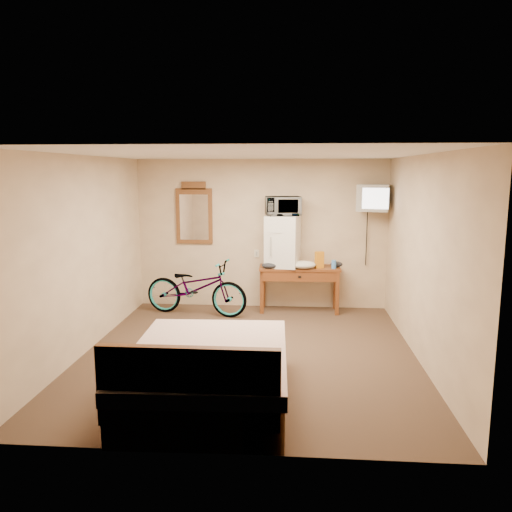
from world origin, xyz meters
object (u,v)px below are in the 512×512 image
at_px(mini_fridge, 283,241).
at_px(blue_cup, 334,264).
at_px(desk, 299,274).
at_px(bed, 207,374).
at_px(bicycle, 196,287).
at_px(crt_television, 373,198).
at_px(microwave, 283,206).
at_px(wall_mirror, 194,214).

bearing_deg(mini_fridge, blue_cup, -7.28).
xyz_separation_m(desk, mini_fridge, (-0.28, 0.04, 0.54)).
distance_m(mini_fridge, bed, 3.58).
distance_m(bicycle, bed, 3.16).
height_order(blue_cup, bed, bed).
relative_size(crt_television, bed, 0.30).
xyz_separation_m(mini_fridge, bed, (-0.66, -3.41, -0.88)).
bearing_deg(bed, desk, 74.36).
bearing_deg(bicycle, mini_fridge, -65.11).
height_order(microwave, crt_television, crt_television).
distance_m(blue_cup, bicycle, 2.26).
bearing_deg(bed, microwave, 78.98).
bearing_deg(microwave, mini_fridge, -132.53).
relative_size(wall_mirror, bed, 0.49).
bearing_deg(blue_cup, wall_mirror, 171.66).
distance_m(blue_cup, crt_television, 1.23).
bearing_deg(mini_fridge, crt_television, -0.59).
bearing_deg(blue_cup, bed, -114.34).
bearing_deg(blue_cup, microwave, 172.71).
distance_m(wall_mirror, bicycle, 1.28).
bearing_deg(bed, wall_mirror, 103.02).
bearing_deg(microwave, desk, -15.98).
xyz_separation_m(desk, microwave, (-0.28, 0.04, 1.12)).
relative_size(desk, bed, 0.63).
relative_size(mini_fridge, bed, 0.40).
height_order(desk, wall_mirror, wall_mirror).
bearing_deg(crt_television, microwave, 179.40).
bearing_deg(blue_cup, bicycle, -174.00).
relative_size(mini_fridge, wall_mirror, 0.81).
distance_m(blue_cup, wall_mirror, 2.49).
bearing_deg(mini_fridge, microwave, 56.27).
bearing_deg(blue_cup, mini_fridge, 172.72).
xyz_separation_m(microwave, bicycle, (-1.38, -0.34, -1.30)).
relative_size(wall_mirror, bicycle, 0.61).
height_order(desk, mini_fridge, mini_fridge).
bearing_deg(wall_mirror, bed, -76.98).
bearing_deg(crt_television, bed, -121.70).
xyz_separation_m(microwave, wall_mirror, (-1.51, 0.24, -0.16)).
bearing_deg(blue_cup, crt_television, 8.62).
relative_size(desk, bicycle, 0.78).
relative_size(mini_fridge, crt_television, 1.33).
distance_m(microwave, bed, 3.76).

